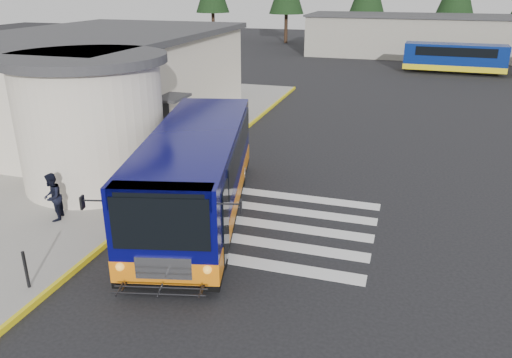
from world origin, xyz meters
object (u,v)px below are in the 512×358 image
(pedestrian_b, at_px, (52,197))
(bollard, at_px, (26,270))
(transit_bus, at_px, (197,177))
(far_bus_a, at_px, (455,57))
(pedestrian_a, at_px, (74,176))

(pedestrian_b, bearing_deg, bollard, 6.67)
(transit_bus, distance_m, pedestrian_b, 4.60)
(far_bus_a, bearing_deg, pedestrian_a, 158.73)
(transit_bus, distance_m, far_bus_a, 33.88)
(transit_bus, height_order, pedestrian_a, transit_bus)
(pedestrian_b, height_order, far_bus_a, far_bus_a)
(pedestrian_a, xyz_separation_m, far_bus_a, (14.23, 32.70, 0.38))
(pedestrian_a, relative_size, far_bus_a, 0.20)
(bollard, xyz_separation_m, far_bus_a, (11.95, 37.82, 0.73))
(transit_bus, height_order, far_bus_a, transit_bus)
(pedestrian_a, bearing_deg, bollard, 169.68)
(transit_bus, xyz_separation_m, pedestrian_a, (-4.58, -0.23, -0.40))
(transit_bus, bearing_deg, far_bus_a, 59.75)
(pedestrian_a, relative_size, pedestrian_b, 1.08)
(pedestrian_a, distance_m, far_bus_a, 35.66)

